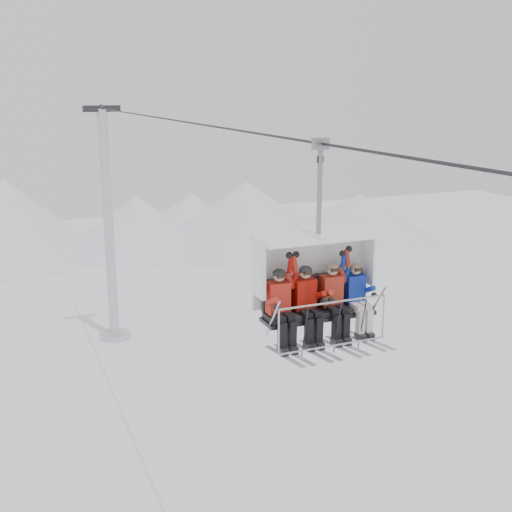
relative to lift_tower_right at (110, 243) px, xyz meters
name	(u,v)px	position (x,y,z in m)	size (l,w,h in m)	color
ridgeline	(51,228)	(-1.58, 20.05, -2.94)	(72.00, 21.00, 7.00)	white
lift_tower_right	(110,243)	(0.00, 0.00, 0.00)	(2.00, 1.80, 13.48)	silver
haul_cable	(256,133)	(0.00, -22.00, 7.52)	(0.06, 0.06, 50.00)	#29292E
chairlift_carrier	(314,273)	(0.00, -25.10, 4.93)	(2.52, 1.17, 3.98)	black
skier_far_left	(280,305)	(-0.89, -25.41, 4.45)	(0.43, 1.69, 1.70)	red
skier_center_left	(307,301)	(-0.32, -25.41, 4.45)	(0.43, 1.69, 1.70)	#A41108
skier_center_right	(334,298)	(0.29, -25.41, 4.45)	(0.43, 1.69, 1.70)	#AC2B1A
skier_far_right	(357,296)	(0.83, -25.41, 4.42)	(0.40, 1.69, 1.61)	#122996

